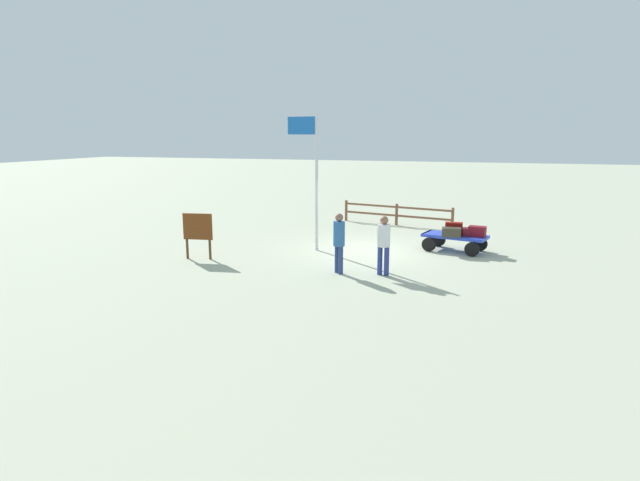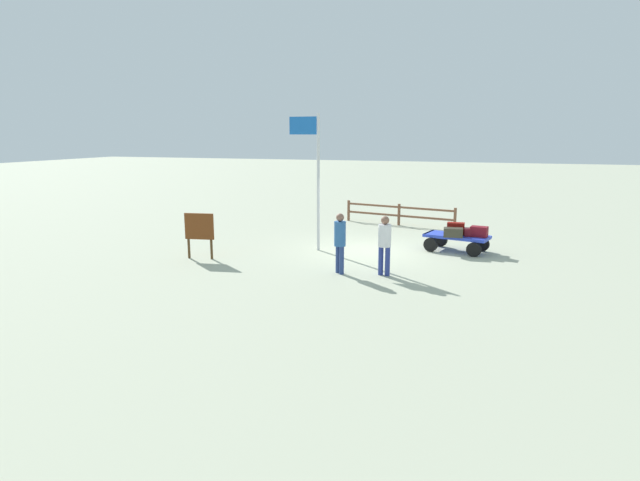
{
  "view_description": "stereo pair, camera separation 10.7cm",
  "coord_description": "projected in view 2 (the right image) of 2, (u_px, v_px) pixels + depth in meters",
  "views": [
    {
      "loc": [
        -3.87,
        17.21,
        3.88
      ],
      "look_at": [
        -0.24,
        6.0,
        1.51
      ],
      "focal_mm": 29.84,
      "sensor_mm": 36.0,
      "label": 1
    },
    {
      "loc": [
        -3.97,
        17.17,
        3.88
      ],
      "look_at": [
        -0.24,
        6.0,
        1.51
      ],
      "focal_mm": 29.84,
      "sensor_mm": 36.0,
      "label": 2
    }
  ],
  "objects": [
    {
      "name": "suitcase_navy",
      "position": [
        453.0,
        232.0,
        17.38
      ],
      "size": [
        0.64,
        0.45,
        0.29
      ],
      "color": "#383527",
      "rests_on": "luggage_cart"
    },
    {
      "name": "flagpole",
      "position": [
        314.0,
        168.0,
        17.56
      ],
      "size": [
        1.07,
        0.11,
        4.53
      ],
      "color": "silver",
      "rests_on": "ground"
    },
    {
      "name": "suitcase_dark",
      "position": [
        456.0,
        229.0,
        17.79
      ],
      "size": [
        0.57,
        0.3,
        0.4
      ],
      "color": "maroon",
      "rests_on": "luggage_cart"
    },
    {
      "name": "suitcase_grey",
      "position": [
        479.0,
        232.0,
        17.41
      ],
      "size": [
        0.58,
        0.44,
        0.34
      ],
      "color": "maroon",
      "rests_on": "luggage_cart"
    },
    {
      "name": "suitcase_maroon",
      "position": [
        471.0,
        232.0,
        17.52
      ],
      "size": [
        0.5,
        0.39,
        0.26
      ],
      "color": "maroon",
      "rests_on": "luggage_cart"
    },
    {
      "name": "worker_trailing",
      "position": [
        340.0,
        239.0,
        14.86
      ],
      "size": [
        0.46,
        0.46,
        1.72
      ],
      "color": "navy",
      "rests_on": "ground"
    },
    {
      "name": "wooden_fence",
      "position": [
        399.0,
        213.0,
        22.88
      ],
      "size": [
        4.91,
        1.16,
        0.93
      ],
      "color": "brown",
      "rests_on": "ground"
    },
    {
      "name": "luggage_cart",
      "position": [
        456.0,
        239.0,
        17.8
      ],
      "size": [
        2.24,
        1.52,
        0.57
      ],
      "color": "blue",
      "rests_on": "ground"
    },
    {
      "name": "ground_plane",
      "position": [
        370.0,
        251.0,
        17.97
      ],
      "size": [
        120.0,
        120.0,
        0.0
      ],
      "primitive_type": "plane",
      "color": "#ACB095"
    },
    {
      "name": "signboard",
      "position": [
        199.0,
        230.0,
        16.65
      ],
      "size": [
        0.94,
        0.21,
        1.45
      ],
      "color": "#4C3319",
      "rests_on": "ground"
    },
    {
      "name": "worker_lead",
      "position": [
        385.0,
        241.0,
        14.65
      ],
      "size": [
        0.42,
        0.42,
        1.67
      ],
      "color": "navy",
      "rests_on": "ground"
    }
  ]
}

